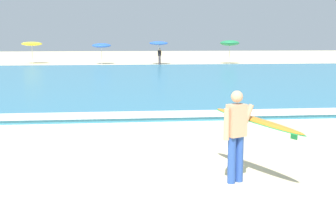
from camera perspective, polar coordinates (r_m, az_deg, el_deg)
The scene contains 10 objects.
ground_plane at distance 7.96m, azimuth -9.53°, elevation -11.14°, with size 160.00×160.00×0.00m, color beige.
sea at distance 28.03m, azimuth -7.05°, elevation 3.29°, with size 120.00×28.00×0.14m, color teal.
surf_foam at distance 14.74m, azimuth -7.92°, elevation -1.31°, with size 120.00×1.31×0.01m, color white.
surfer_with_board at distance 8.39m, azimuth 9.93°, elevation -2.85°, with size 1.37×2.29×1.73m.
beach_umbrella_0 at distance 47.85m, azimuth -17.14°, elevation 7.54°, with size 2.07×2.09×2.28m.
beach_umbrella_1 at distance 45.47m, azimuth -8.56°, elevation 7.58°, with size 1.91×1.93×2.14m.
beach_umbrella_2 at distance 44.56m, azimuth -1.21°, elevation 7.96°, with size 1.88×1.89×2.33m.
beach_umbrella_3 at distance 45.83m, azimuth 7.94°, elevation 7.91°, with size 1.96×1.97×2.41m.
beachgoer_near_row_left at distance 44.44m, azimuth -1.11°, elevation 6.33°, with size 0.32×0.20×1.58m.
beachgoer_near_row_mid at distance 45.37m, azimuth -1.08°, elevation 6.38°, with size 0.32×0.20×1.58m.
Camera 1 is at (0.51, -7.48, 2.69)m, focal length 47.34 mm.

